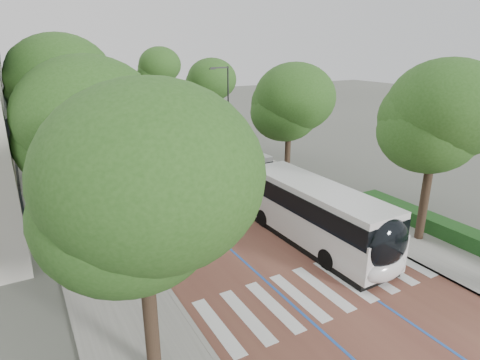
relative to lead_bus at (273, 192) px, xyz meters
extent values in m
plane|color=#51544C|center=(-2.50, -8.28, -1.63)|extent=(160.00, 160.00, 0.00)
cube|color=brown|center=(-2.50, 31.72, -1.62)|extent=(11.00, 140.00, 0.02)
cube|color=gray|center=(-10.00, 31.72, -1.57)|extent=(4.00, 140.00, 0.12)
cube|color=gray|center=(5.00, 31.72, -1.57)|extent=(4.00, 140.00, 0.12)
cube|color=gray|center=(-8.10, 31.72, -1.57)|extent=(0.20, 140.00, 0.14)
cube|color=gray|center=(3.10, 31.72, -1.57)|extent=(0.20, 140.00, 0.14)
cube|color=silver|center=(-7.30, -7.28, -1.60)|extent=(0.55, 3.60, 0.01)
cube|color=silver|center=(-6.05, -7.28, -1.60)|extent=(0.55, 3.60, 0.01)
cube|color=silver|center=(-4.80, -7.28, -1.60)|extent=(0.55, 3.60, 0.01)
cube|color=silver|center=(-3.55, -7.28, -1.60)|extent=(0.55, 3.60, 0.01)
cube|color=silver|center=(-2.30, -7.28, -1.60)|extent=(0.55, 3.60, 0.01)
cube|color=silver|center=(-1.05, -7.28, -1.60)|extent=(0.55, 3.60, 0.01)
cube|color=silver|center=(0.20, -7.28, -1.60)|extent=(0.55, 3.60, 0.01)
cube|color=silver|center=(1.45, -7.28, -1.60)|extent=(0.55, 3.60, 0.01)
cube|color=silver|center=(2.70, -7.28, -1.60)|extent=(0.55, 3.60, 0.01)
cube|color=#2253AE|center=(-4.10, 31.72, -1.60)|extent=(0.12, 126.00, 0.01)
cube|color=#2253AE|center=(-0.90, 31.72, -1.60)|extent=(0.12, 126.00, 0.01)
cube|color=black|center=(-12.95, 19.72, 1.37)|extent=(0.12, 38.00, 1.60)
cube|color=black|center=(-12.95, 19.72, 4.57)|extent=(0.12, 38.00, 1.60)
cube|color=#164016|center=(6.60, -8.28, -1.11)|extent=(1.20, 14.00, 0.80)
cylinder|color=#2A2A2C|center=(4.30, 13.72, 2.49)|extent=(0.14, 0.14, 8.00)
cube|color=#2A2A2C|center=(3.50, 13.72, 6.39)|extent=(1.70, 0.12, 0.12)
cube|color=#2A2A2C|center=(2.80, 13.72, 6.31)|extent=(0.50, 0.20, 0.10)
cylinder|color=#2A2A2C|center=(-8.60, -0.28, 2.49)|extent=(0.14, 0.14, 8.00)
cylinder|color=black|center=(-10.00, -8.28, 0.51)|extent=(0.44, 0.44, 4.28)
ellipsoid|color=#244D18|center=(-10.00, -8.28, 4.40)|extent=(6.07, 6.07, 5.16)
cylinder|color=black|center=(-10.00, 0.72, 0.58)|extent=(0.44, 0.44, 4.43)
ellipsoid|color=#244D18|center=(-10.00, 0.72, 4.61)|extent=(6.43, 6.43, 5.47)
cylinder|color=black|center=(-10.00, 9.72, 0.97)|extent=(0.44, 0.44, 5.20)
ellipsoid|color=#244D18|center=(-10.00, 9.72, 5.70)|extent=(6.45, 6.45, 5.48)
cylinder|color=black|center=(-10.00, 19.72, 0.64)|extent=(0.44, 0.44, 4.54)
ellipsoid|color=#244D18|center=(-10.00, 19.72, 4.77)|extent=(5.54, 5.54, 4.71)
cylinder|color=black|center=(-10.00, 31.72, 0.92)|extent=(0.44, 0.44, 5.09)
ellipsoid|color=#244D18|center=(-10.00, 31.72, 5.55)|extent=(6.01, 6.01, 5.11)
cylinder|color=black|center=(-10.00, 46.72, 0.66)|extent=(0.44, 0.44, 4.57)
ellipsoid|color=#244D18|center=(-10.00, 46.72, 4.81)|extent=(5.17, 5.17, 4.40)
cylinder|color=black|center=(5.20, -6.28, 0.64)|extent=(0.44, 0.44, 4.53)
ellipsoid|color=#244D18|center=(5.20, -6.28, 4.75)|extent=(5.68, 5.68, 4.83)
cylinder|color=black|center=(5.20, 5.72, 0.37)|extent=(0.44, 0.44, 4.00)
ellipsoid|color=#244D18|center=(5.20, 5.72, 4.01)|extent=(5.96, 5.96, 5.07)
cylinder|color=black|center=(5.20, 19.72, 0.49)|extent=(0.44, 0.44, 4.23)
ellipsoid|color=#244D18|center=(5.20, 19.72, 4.34)|extent=(5.02, 5.02, 4.26)
cylinder|color=black|center=(5.20, 35.72, 0.76)|extent=(0.44, 0.44, 4.79)
ellipsoid|color=#244D18|center=(5.20, 35.72, 5.12)|extent=(5.62, 5.62, 4.78)
cylinder|color=black|center=(-0.02, 1.30, 0.15)|extent=(2.31, 0.93, 2.30)
cube|color=silver|center=(0.05, -3.83, -0.37)|extent=(2.63, 9.39, 1.82)
cube|color=black|center=(0.05, -3.83, 0.77)|extent=(2.66, 9.21, 0.97)
cube|color=silver|center=(0.05, -3.83, 1.42)|extent=(2.57, 9.21, 0.31)
cube|color=black|center=(0.05, -3.83, -1.45)|extent=(2.57, 9.02, 0.35)
cube|color=silver|center=(-0.08, 5.62, -0.37)|extent=(2.60, 7.77, 1.82)
cube|color=black|center=(-0.08, 5.62, 0.77)|extent=(2.64, 7.62, 0.97)
cube|color=silver|center=(-0.08, 5.62, 1.42)|extent=(2.55, 7.62, 0.31)
cube|color=black|center=(-0.08, 5.62, -1.45)|extent=(2.55, 7.46, 0.35)
ellipsoid|color=black|center=(0.11, -8.36, 0.38)|extent=(2.36, 1.13, 2.28)
ellipsoid|color=silver|center=(0.11, -8.41, -0.76)|extent=(2.36, 1.03, 1.14)
cylinder|color=black|center=(-1.05, -6.12, -1.13)|extent=(0.31, 1.00, 1.00)
cylinder|color=black|center=(1.21, -6.09, -1.13)|extent=(0.31, 1.00, 1.00)
cylinder|color=black|center=(-1.23, 7.27, -1.13)|extent=(0.31, 1.00, 1.00)
cylinder|color=black|center=(1.03, 7.30, -1.13)|extent=(0.31, 1.00, 1.00)
cylinder|color=black|center=(-1.12, -0.77, -1.13)|extent=(0.31, 1.00, 1.00)
cylinder|color=black|center=(1.14, -0.73, -1.13)|extent=(0.31, 1.00, 1.00)
cube|color=silver|center=(0.29, 16.28, -0.37)|extent=(2.56, 12.01, 1.82)
cube|color=black|center=(0.29, 16.28, 0.77)|extent=(2.60, 11.77, 0.97)
cube|color=silver|center=(0.29, 16.28, 1.42)|extent=(2.51, 11.77, 0.31)
cube|color=black|center=(0.29, 16.28, -1.45)|extent=(2.50, 11.53, 0.35)
ellipsoid|color=black|center=(0.27, 10.43, 0.38)|extent=(2.36, 1.11, 2.28)
ellipsoid|color=silver|center=(0.27, 10.38, -0.76)|extent=(2.35, 1.01, 1.14)
cylinder|color=black|center=(-0.85, 12.69, -1.13)|extent=(0.30, 1.00, 1.00)
cylinder|color=black|center=(1.41, 12.68, -1.13)|extent=(0.30, 1.00, 1.00)
cylinder|color=black|center=(-0.82, 20.09, -1.13)|extent=(0.30, 1.00, 1.00)
cylinder|color=black|center=(1.44, 20.08, -1.13)|extent=(0.30, 1.00, 1.00)
cube|color=silver|center=(0.18, 29.94, -0.37)|extent=(3.00, 12.09, 1.82)
cube|color=black|center=(0.18, 29.94, 0.77)|extent=(3.03, 11.86, 0.97)
cube|color=silver|center=(0.18, 29.94, 1.42)|extent=(2.94, 11.85, 0.31)
cube|color=black|center=(0.18, 29.94, -1.45)|extent=(2.93, 11.61, 0.35)
ellipsoid|color=black|center=(-0.07, 24.10, 0.38)|extent=(2.39, 1.20, 2.28)
ellipsoid|color=silver|center=(-0.07, 24.05, -0.76)|extent=(2.39, 1.10, 1.14)
cylinder|color=black|center=(-1.10, 26.40, -1.13)|extent=(0.34, 1.01, 1.00)
cylinder|color=black|center=(1.16, 26.30, -1.13)|extent=(0.34, 1.01, 1.00)
cylinder|color=black|center=(-0.79, 33.79, -1.13)|extent=(0.34, 1.01, 1.00)
cylinder|color=black|center=(1.47, 33.69, -1.13)|extent=(0.34, 1.01, 1.00)
camera|label=1|loc=(-12.62, -18.40, 8.27)|focal=30.00mm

